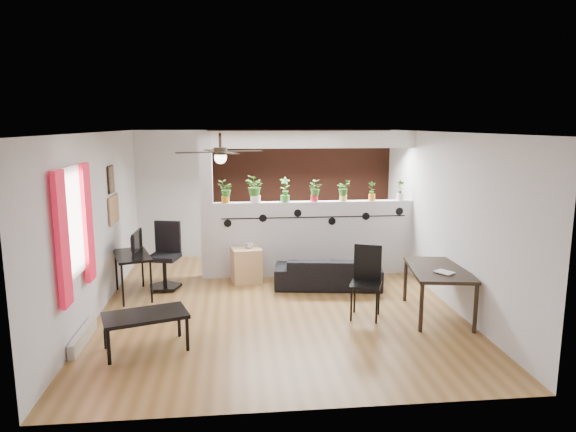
{
  "coord_description": "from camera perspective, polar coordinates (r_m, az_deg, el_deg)",
  "views": [
    {
      "loc": [
        -0.6,
        -7.49,
        2.72
      ],
      "look_at": [
        0.23,
        0.6,
        1.26
      ],
      "focal_mm": 32.0,
      "sensor_mm": 36.0,
      "label": 1
    }
  ],
  "objects": [
    {
      "name": "sofa",
      "position": [
        8.72,
        4.46,
        -6.3
      ],
      "size": [
        1.77,
        0.9,
        0.5
      ],
      "primitive_type": "imported",
      "rotation": [
        0.0,
        0.0,
        3.0
      ],
      "color": "black",
      "rests_on": "ground"
    },
    {
      "name": "dining_table",
      "position": [
        7.63,
        16.39,
        -6.12
      ],
      "size": [
        0.97,
        1.4,
        0.71
      ],
      "color": "black",
      "rests_on": "ground"
    },
    {
      "name": "cup",
      "position": [
        8.9,
        -4.35,
        -3.27
      ],
      "size": [
        0.15,
        0.15,
        0.1
      ],
      "primitive_type": "imported",
      "rotation": [
        0.0,
        0.0,
        0.17
      ],
      "color": "gray",
      "rests_on": "cube_shelf"
    },
    {
      "name": "potted_plant_4",
      "position": [
        9.27,
        6.17,
        2.91
      ],
      "size": [
        0.24,
        0.23,
        0.38
      ],
      "color": "#DCC94D",
      "rests_on": "partition_wall"
    },
    {
      "name": "framed_art",
      "position": [
        8.67,
        -19.08,
        3.88
      ],
      "size": [
        0.03,
        0.34,
        0.44
      ],
      "color": "#8C7259",
      "rests_on": "room_shell"
    },
    {
      "name": "corkboard",
      "position": [
        8.78,
        -18.81,
        0.67
      ],
      "size": [
        0.03,
        0.6,
        0.45
      ],
      "primitive_type": "cube",
      "color": "#A0734D",
      "rests_on": "room_shell"
    },
    {
      "name": "office_chair",
      "position": [
        8.82,
        -13.44,
        -4.77
      ],
      "size": [
        0.57,
        0.57,
        1.1
      ],
      "color": "black",
      "rests_on": "ground"
    },
    {
      "name": "ceiling_header",
      "position": [
        9.11,
        3.0,
        8.49
      ],
      "size": [
        3.6,
        0.18,
        0.3
      ],
      "primitive_type": "cube",
      "color": "silver",
      "rests_on": "room_shell"
    },
    {
      "name": "potted_plant_3",
      "position": [
        9.18,
        2.95,
        2.89
      ],
      "size": [
        0.24,
        0.24,
        0.38
      ],
      "color": "red",
      "rests_on": "partition_wall"
    },
    {
      "name": "book",
      "position": [
        7.3,
        16.58,
        -6.15
      ],
      "size": [
        0.29,
        0.3,
        0.02
      ],
      "primitive_type": "imported",
      "rotation": [
        0.0,
        0.0,
        0.6
      ],
      "color": "gray",
      "rests_on": "dining_table"
    },
    {
      "name": "partition_wall",
      "position": [
        9.33,
        2.9,
        -2.48
      ],
      "size": [
        3.6,
        0.18,
        1.35
      ],
      "primitive_type": "cube",
      "color": "#BCBCC1",
      "rests_on": "ground"
    },
    {
      "name": "computer_desk",
      "position": [
        8.51,
        -16.93,
        -4.52
      ],
      "size": [
        0.77,
        1.06,
        0.69
      ],
      "color": "black",
      "rests_on": "ground"
    },
    {
      "name": "pier_column",
      "position": [
        9.12,
        -9.02,
        1.11
      ],
      "size": [
        0.22,
        0.2,
        2.6
      ],
      "primitive_type": "cube",
      "color": "#BCBCC1",
      "rests_on": "ground"
    },
    {
      "name": "baseboard_heater",
      "position": [
        7.09,
        -21.82,
        -12.33
      ],
      "size": [
        0.08,
        1.0,
        0.18
      ],
      "primitive_type": "cube",
      "color": "beige",
      "rests_on": "ground"
    },
    {
      "name": "room_shell",
      "position": [
        7.65,
        -1.29,
        -0.5
      ],
      "size": [
        6.3,
        7.1,
        2.9
      ],
      "color": "brown",
      "rests_on": "ground"
    },
    {
      "name": "brick_panel",
      "position": [
        10.65,
        1.73,
        2.53
      ],
      "size": [
        3.9,
        0.05,
        2.6
      ],
      "primitive_type": "cube",
      "color": "brown",
      "rests_on": "ground"
    },
    {
      "name": "ceiling_fan",
      "position": [
        7.21,
        -7.52,
        6.89
      ],
      "size": [
        1.19,
        1.19,
        0.43
      ],
      "color": "black",
      "rests_on": "room_shell"
    },
    {
      "name": "window_assembly",
      "position": [
        6.7,
        -22.76,
        -1.01
      ],
      "size": [
        0.09,
        1.3,
        1.55
      ],
      "color": "white",
      "rests_on": "room_shell"
    },
    {
      "name": "potted_plant_5",
      "position": [
        9.4,
        9.31,
        2.85
      ],
      "size": [
        0.21,
        0.19,
        0.36
      ],
      "color": "orange",
      "rests_on": "partition_wall"
    },
    {
      "name": "folding_chair",
      "position": [
        7.42,
        8.74,
        -6.48
      ],
      "size": [
        0.53,
        0.53,
        1.02
      ],
      "color": "black",
      "rests_on": "ground"
    },
    {
      "name": "vine_decal",
      "position": [
        9.15,
        3.01,
        -0.13
      ],
      "size": [
        3.31,
        0.01,
        0.3
      ],
      "color": "black",
      "rests_on": "partition_wall"
    },
    {
      "name": "potted_plant_6",
      "position": [
        9.55,
        12.37,
        2.91
      ],
      "size": [
        0.22,
        0.2,
        0.37
      ],
      "color": "silver",
      "rests_on": "partition_wall"
    },
    {
      "name": "cube_shelf",
      "position": [
        8.99,
        -4.64,
        -5.46
      ],
      "size": [
        0.56,
        0.51,
        0.6
      ],
      "primitive_type": "cube",
      "rotation": [
        0.0,
        0.0,
        0.17
      ],
      "color": "tan",
      "rests_on": "ground"
    },
    {
      "name": "potted_plant_1",
      "position": [
        9.07,
        -3.65,
        3.12
      ],
      "size": [
        0.31,
        0.33,
        0.49
      ],
      "color": "white",
      "rests_on": "partition_wall"
    },
    {
      "name": "potted_plant_0",
      "position": [
        9.07,
        -6.98,
        2.78
      ],
      "size": [
        0.22,
        0.19,
        0.4
      ],
      "color": "#C37A16",
      "rests_on": "partition_wall"
    },
    {
      "name": "potted_plant_2",
      "position": [
        9.11,
        -0.33,
        3.03
      ],
      "size": [
        0.24,
        0.19,
        0.44
      ],
      "color": "#398F34",
      "rests_on": "partition_wall"
    },
    {
      "name": "monitor",
      "position": [
        8.61,
        -16.8,
        -3.24
      ],
      "size": [
        0.33,
        0.07,
        0.19
      ],
      "primitive_type": "imported",
      "rotation": [
        0.0,
        0.0,
        1.52
      ],
      "color": "black",
      "rests_on": "computer_desk"
    },
    {
      "name": "coffee_table",
      "position": [
        6.56,
        -15.58,
        -10.82
      ],
      "size": [
        1.11,
        0.83,
        0.46
      ],
      "color": "black",
      "rests_on": "ground"
    }
  ]
}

